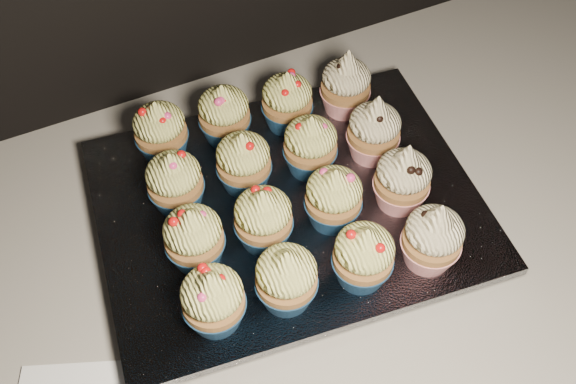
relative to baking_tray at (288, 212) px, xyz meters
name	(u,v)px	position (x,y,z in m)	size (l,w,h in m)	color
cabinet	(344,364)	(0.10, -0.03, -0.48)	(2.40, 0.60, 0.86)	black
worktop	(370,216)	(0.10, -0.03, -0.03)	(2.44, 0.64, 0.04)	beige
baking_tray	(288,212)	(0.00, 0.00, 0.00)	(0.39, 0.30, 0.02)	black
foil_lining	(288,204)	(0.00, 0.00, 0.02)	(0.43, 0.33, 0.01)	silver
cupcake_0	(213,300)	(-0.13, -0.10, 0.06)	(0.06, 0.06, 0.08)	navy
cupcake_1	(286,278)	(-0.05, -0.11, 0.06)	(0.06, 0.06, 0.08)	navy
cupcake_2	(363,256)	(0.03, -0.12, 0.06)	(0.06, 0.06, 0.08)	navy
cupcake_3	(433,237)	(0.10, -0.13, 0.06)	(0.06, 0.06, 0.10)	red
cupcake_4	(194,238)	(-0.12, -0.03, 0.06)	(0.06, 0.06, 0.08)	navy
cupcake_5	(263,219)	(-0.05, -0.04, 0.06)	(0.06, 0.06, 0.08)	navy
cupcake_6	(333,198)	(0.03, -0.04, 0.06)	(0.06, 0.06, 0.08)	navy
cupcake_7	(403,179)	(0.11, -0.05, 0.06)	(0.06, 0.06, 0.10)	red
cupcake_8	(175,182)	(-0.11, 0.05, 0.06)	(0.06, 0.06, 0.08)	navy
cupcake_9	(244,162)	(-0.03, 0.04, 0.06)	(0.06, 0.06, 0.08)	navy
cupcake_10	(310,146)	(0.04, 0.03, 0.06)	(0.06, 0.06, 0.08)	navy
cupcake_11	(374,130)	(0.12, 0.02, 0.06)	(0.06, 0.06, 0.10)	red
cupcake_12	(161,131)	(-0.10, 0.13, 0.06)	(0.06, 0.06, 0.08)	navy
cupcake_13	(224,114)	(-0.03, 0.12, 0.06)	(0.06, 0.06, 0.08)	navy
cupcake_14	(287,101)	(0.05, 0.11, 0.06)	(0.06, 0.06, 0.08)	navy
cupcake_15	(346,85)	(0.13, 0.10, 0.06)	(0.06, 0.06, 0.10)	red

